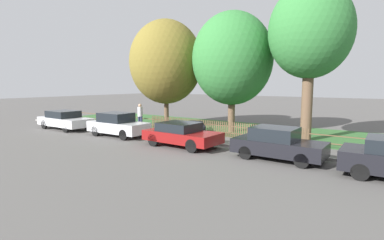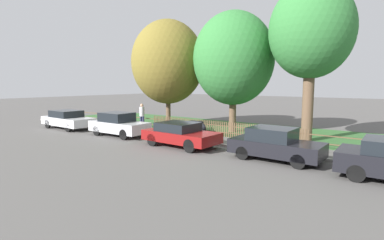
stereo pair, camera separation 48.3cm
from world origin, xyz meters
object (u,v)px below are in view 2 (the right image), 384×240
at_px(parked_car_red_compact, 275,144).
at_px(tree_nearest_kerb, 168,62).
at_px(covered_motorcycle, 195,127).
at_px(parked_car_black_saloon, 119,124).
at_px(pedestrian_near_fence, 142,114).
at_px(tree_mid_park, 311,31).
at_px(parked_car_navy_estate, 180,134).
at_px(parked_car_silver_hatchback, 68,119).
at_px(tree_behind_motorcycle, 233,59).

bearing_deg(parked_car_red_compact, tree_nearest_kerb, 155.28).
distance_m(covered_motorcycle, tree_nearest_kerb, 6.16).
relative_size(parked_car_black_saloon, pedestrian_near_fence, 2.25).
distance_m(tree_nearest_kerb, tree_mid_park, 10.02).
height_order(parked_car_navy_estate, covered_motorcycle, parked_car_navy_estate).
height_order(parked_car_navy_estate, parked_car_red_compact, parked_car_red_compact).
height_order(parked_car_black_saloon, parked_car_red_compact, parked_car_black_saloon).
distance_m(parked_car_navy_estate, covered_motorcycle, 3.04).
relative_size(parked_car_red_compact, pedestrian_near_fence, 2.14).
relative_size(parked_car_black_saloon, covered_motorcycle, 2.18).
bearing_deg(tree_mid_park, covered_motorcycle, -157.18).
bearing_deg(parked_car_red_compact, parked_car_silver_hatchback, -178.46).
height_order(parked_car_silver_hatchback, covered_motorcycle, parked_car_silver_hatchback).
xyz_separation_m(parked_car_black_saloon, tree_nearest_kerb, (-0.14, 4.82, 4.04)).
bearing_deg(parked_car_red_compact, tree_behind_motorcycle, 133.23).
xyz_separation_m(parked_car_black_saloon, tree_mid_park, (9.80, 5.18, 5.28)).
height_order(parked_car_black_saloon, tree_mid_park, tree_mid_park).
bearing_deg(parked_car_navy_estate, parked_car_black_saloon, -179.96).
bearing_deg(pedestrian_near_fence, tree_nearest_kerb, -120.56).
distance_m(parked_car_red_compact, pedestrian_near_fence, 11.64).
distance_m(parked_car_black_saloon, pedestrian_near_fence, 3.46).
bearing_deg(tree_nearest_kerb, parked_car_silver_hatchback, -135.71).
distance_m(covered_motorcycle, tree_behind_motorcycle, 5.20).
bearing_deg(parked_car_navy_estate, parked_car_red_compact, 4.28).
bearing_deg(tree_nearest_kerb, covered_motorcycle, -28.18).
xyz_separation_m(parked_car_navy_estate, parked_car_red_compact, (4.95, 0.23, 0.04)).
distance_m(parked_car_silver_hatchback, parked_car_black_saloon, 5.29).
relative_size(tree_nearest_kerb, tree_mid_park, 0.90).
bearing_deg(parked_car_silver_hatchback, tree_nearest_kerb, 45.35).
xyz_separation_m(parked_car_red_compact, tree_behind_motorcycle, (-5.05, 5.46, 4.13)).
xyz_separation_m(tree_nearest_kerb, tree_behind_motorcycle, (5.03, 0.72, 0.06)).
bearing_deg(tree_mid_park, parked_car_navy_estate, -132.13).
distance_m(parked_car_navy_estate, tree_mid_park, 8.96).
xyz_separation_m(parked_car_black_saloon, pedestrian_near_fence, (-1.27, 3.21, 0.27)).
bearing_deg(tree_nearest_kerb, parked_car_black_saloon, -88.39).
xyz_separation_m(parked_car_navy_estate, covered_motorcycle, (-1.13, 2.82, -0.05)).
bearing_deg(tree_mid_park, pedestrian_near_fence, -169.93).
bearing_deg(parked_car_silver_hatchback, tree_mid_park, 20.71).
bearing_deg(pedestrian_near_fence, covered_motorcycle, 178.59).
xyz_separation_m(parked_car_black_saloon, tree_behind_motorcycle, (4.89, 5.54, 4.10)).
relative_size(parked_car_silver_hatchback, tree_mid_park, 0.51).
relative_size(parked_car_silver_hatchback, covered_motorcycle, 2.42).
relative_size(parked_car_silver_hatchback, parked_car_navy_estate, 1.09).
relative_size(parked_car_navy_estate, tree_nearest_kerb, 0.52).
bearing_deg(tree_nearest_kerb, pedestrian_near_fence, -125.10).
height_order(covered_motorcycle, tree_behind_motorcycle, tree_behind_motorcycle).
bearing_deg(pedestrian_near_fence, parked_car_red_compact, 168.95).
relative_size(parked_car_black_saloon, tree_mid_park, 0.46).
bearing_deg(tree_behind_motorcycle, covered_motorcycle, -109.85).
height_order(tree_behind_motorcycle, pedestrian_near_fence, tree_behind_motorcycle).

